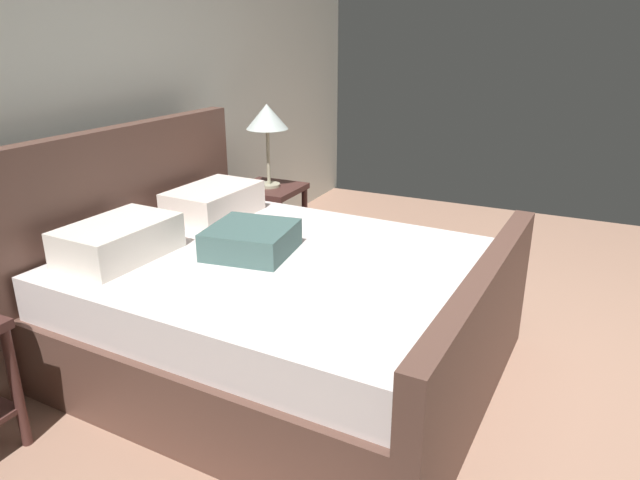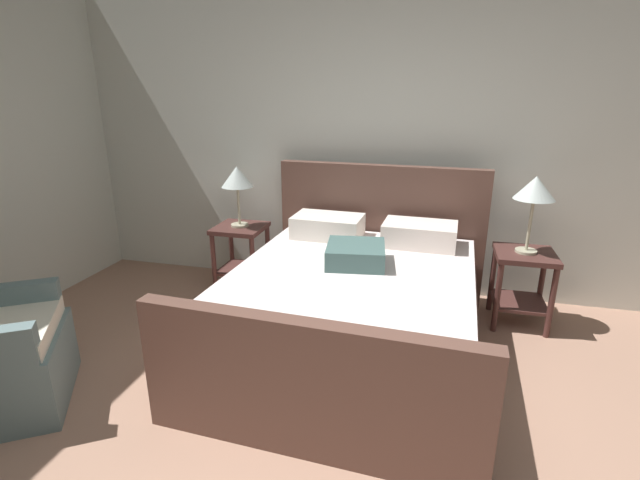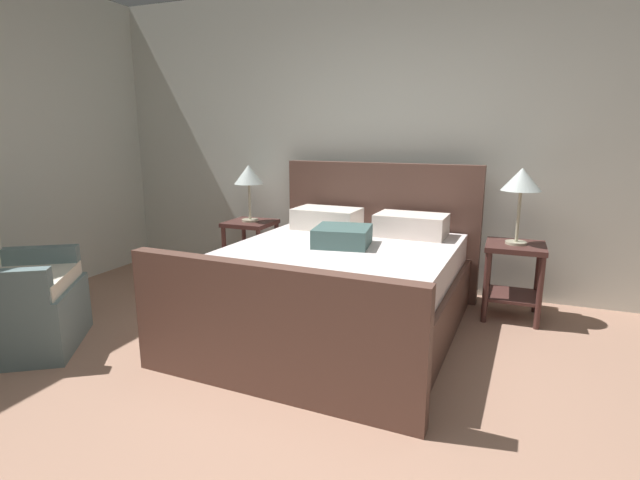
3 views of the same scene
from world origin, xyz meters
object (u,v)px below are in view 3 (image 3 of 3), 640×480
bed (339,283)px  nightstand_right (514,268)px  nightstand_left (251,241)px  table_lamp_right (521,182)px  table_lamp_left (249,176)px  armchair (9,301)px

bed → nightstand_right: 1.40m
nightstand_left → table_lamp_right: bearing=-2.8°
table_lamp_right → table_lamp_left: table_lamp_right is taller
bed → nightstand_left: bearing=146.0°
nightstand_left → bed: bearing=-34.0°
bed → table_lamp_right: size_ratio=3.76×
table_lamp_right → bed: bearing=-149.9°
nightstand_right → table_lamp_left: size_ratio=1.10×
bed → table_lamp_left: bed is taller
bed → armchair: bed is taller
table_lamp_right → armchair: (-3.14, -1.87, -0.73)m
table_lamp_right → armchair: size_ratio=0.59×
bed → table_lamp_right: bearing=30.1°
bed → nightstand_left: size_ratio=3.69×
nightstand_right → armchair: 3.66m
table_lamp_right → table_lamp_left: 2.42m
bed → armchair: size_ratio=2.20×
table_lamp_right → nightstand_right: bearing=-116.6°
table_lamp_left → bed: bearing=-34.0°
table_lamp_right → nightstand_left: 2.52m
table_lamp_right → table_lamp_left: size_ratio=1.08×
nightstand_left → table_lamp_left: 0.63m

